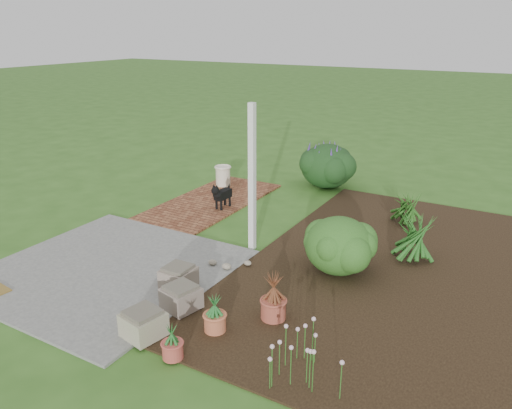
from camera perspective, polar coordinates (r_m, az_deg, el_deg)
The scene contains 18 objects.
ground at distance 8.70m, azimuth -2.47°, elevation -4.89°, with size 80.00×80.00×0.00m, color #315C1D.
concrete_patio at distance 8.23m, azimuth -16.60°, elevation -7.14°, with size 3.50×3.50×0.04m, color #60605D.
brick_path at distance 10.93m, azimuth -5.08°, elevation 0.38°, with size 1.60×3.50×0.04m, color brown.
garden_bed at distance 8.21m, azimuth 14.50°, elevation -7.03°, with size 4.00×7.00×0.03m, color black.
veranda_post at distance 8.19m, azimuth -0.45°, elevation 2.89°, with size 0.10×0.10×2.50m, color white.
stone_trough_near at distance 6.40m, azimuth -12.73°, elevation -13.25°, with size 0.45×0.45×0.30m, color #7A745B.
stone_trough_mid at distance 6.87m, azimuth -8.54°, elevation -10.54°, with size 0.43×0.43×0.29m, color #75675B.
stone_trough_far at distance 7.38m, azimuth -8.84°, elevation -8.30°, with size 0.43×0.43×0.29m, color #7A6A5E.
black_dog at distance 10.33m, azimuth -3.97°, elevation 1.20°, with size 0.20×0.61×0.52m.
cream_ceramic_urn at distance 11.88m, azimuth -3.79°, elevation 3.27°, with size 0.34×0.34×0.46m, color beige.
evergreen_shrub at distance 7.76m, azimuth 9.48°, elevation -4.48°, with size 1.05×1.05×0.89m, color #18440E.
agapanthus_clump_back at distance 8.43m, azimuth 17.75°, elevation -3.11°, with size 1.02×1.02×0.92m, color #163E11, non-canonical shape.
agapanthus_clump_front at distance 9.98m, azimuth 16.92°, elevation 0.00°, with size 0.84×0.84×0.74m, color #17360A, non-canonical shape.
pink_flower_patch at distance 5.53m, azimuth 6.81°, elevation -17.13°, with size 0.90×0.90×0.57m, color #113D0F, non-canonical shape.
terracotta_pot_bronze at distance 6.61m, azimuth 2.00°, elevation -11.84°, with size 0.33×0.33×0.27m, color #A04836.
terracotta_pot_small_left at distance 6.40m, azimuth -4.71°, elevation -13.27°, with size 0.27×0.27×0.23m, color #B9613E.
terracotta_pot_small_right at distance 6.01m, azimuth -9.50°, elevation -16.08°, with size 0.24×0.24×0.20m, color #AF453B.
purple_flowering_bush at distance 11.96m, azimuth 8.15°, elevation 4.50°, with size 1.24×1.24×1.05m, color black.
Camera 1 is at (4.29, -6.66, 3.61)m, focal length 35.00 mm.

